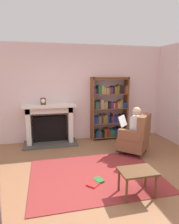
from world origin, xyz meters
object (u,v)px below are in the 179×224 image
Objects in this scene: mantel_clock at (43,101)px; armchair_reading at (136,137)px; side_table at (137,174)px; bookshelf at (110,109)px; fireplace at (50,123)px; seated_reader at (132,128)px.

mantel_clock reaches higher than armchair_reading.
armchair_reading reaches higher than side_table.
mantel_clock is 0.10× the size of bookshelf.
bookshelf reaches higher than fireplace.
seated_reader is (1.88, -1.14, 0.04)m from fireplace.
side_table is (-0.64, -1.59, -0.26)m from seated_reader.
fireplace is at bearing 114.27° from side_table.
mantel_clock is 3.09m from side_table.
fireplace is 2.32m from armchair_reading.
bookshelf is at bearing 79.93° from side_table.
side_table is at bearing -65.73° from fireplace.
fireplace is 1.75m from bookshelf.
mantel_clock is at bearing -175.88° from bookshelf.
mantel_clock is (-0.15, -0.10, 0.61)m from fireplace.
bookshelf is 1.59× the size of seated_reader.
fireplace is 7.87× the size of mantel_clock.
seated_reader is at bearing -27.22° from mantel_clock.
fireplace is 2.20m from seated_reader.
bookshelf is (1.73, 0.03, 0.30)m from fireplace.
armchair_reading is at bearing 90.00° from seated_reader.
fireplace is 2.53× the size of side_table.
bookshelf is 2.87m from side_table.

